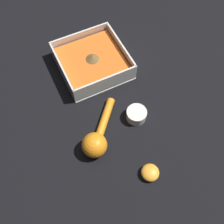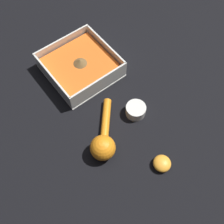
% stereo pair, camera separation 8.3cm
% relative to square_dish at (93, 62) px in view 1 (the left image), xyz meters
% --- Properties ---
extents(ground_plane, '(4.00, 4.00, 0.00)m').
position_rel_square_dish_xyz_m(ground_plane, '(0.01, -0.00, -0.02)').
color(ground_plane, black).
extents(square_dish, '(0.23, 0.23, 0.07)m').
position_rel_square_dish_xyz_m(square_dish, '(0.00, 0.00, 0.00)').
color(square_dish, silver).
rests_on(square_dish, ground_plane).
extents(spice_bowl, '(0.07, 0.07, 0.04)m').
position_rel_square_dish_xyz_m(spice_bowl, '(0.04, -0.25, -0.01)').
color(spice_bowl, silver).
rests_on(spice_bowl, ground_plane).
extents(lemon_squeezer, '(0.17, 0.18, 0.08)m').
position_rel_square_dish_xyz_m(lemon_squeezer, '(-0.11, -0.28, 0.01)').
color(lemon_squeezer, orange).
rests_on(lemon_squeezer, ground_plane).
extents(lemon_half, '(0.05, 0.05, 0.03)m').
position_rel_square_dish_xyz_m(lemon_half, '(-0.01, -0.43, -0.01)').
color(lemon_half, orange).
rests_on(lemon_half, ground_plane).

